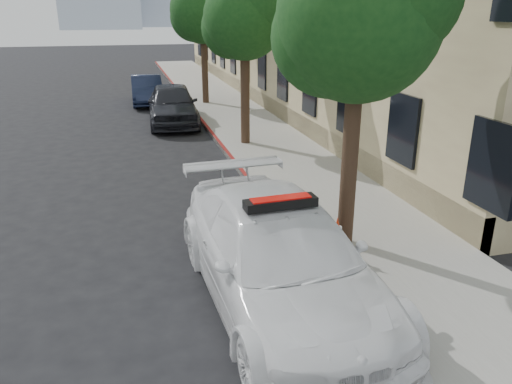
{
  "coord_description": "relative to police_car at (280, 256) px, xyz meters",
  "views": [
    {
      "loc": [
        -1.02,
        -10.01,
        4.4
      ],
      "look_at": [
        1.37,
        -1.07,
        1.0
      ],
      "focal_mm": 35.0,
      "sensor_mm": 36.0,
      "label": 1
    }
  ],
  "objects": [
    {
      "name": "curb_strip",
      "position": [
        0.96,
        13.49,
        -0.75
      ],
      "size": [
        0.12,
        50.0,
        0.15
      ],
      "primitive_type": "cube",
      "color": "maroon",
      "rests_on": "ground"
    },
    {
      "name": "parked_car_mid",
      "position": [
        -0.18,
        13.7,
        -0.02
      ],
      "size": [
        2.16,
        4.84,
        1.61
      ],
      "primitive_type": "imported",
      "rotation": [
        0.0,
        0.0,
        -0.05
      ],
      "color": "black",
      "rests_on": "ground"
    },
    {
      "name": "tree_mid",
      "position": [
        1.83,
        9.48,
        3.33
      ],
      "size": [
        2.77,
        2.64,
        5.43
      ],
      "color": "black",
      "rests_on": "sidewalk"
    },
    {
      "name": "traffic_cone",
      "position": [
        1.39,
        0.98,
        -0.29
      ],
      "size": [
        0.44,
        0.44,
        0.79
      ],
      "rotation": [
        0.0,
        0.0,
        -0.07
      ],
      "color": "black",
      "rests_on": "sidewalk"
    },
    {
      "name": "police_car",
      "position": [
        0.0,
        0.0,
        0.0
      ],
      "size": [
        2.58,
        5.79,
        1.8
      ],
      "rotation": [
        0.0,
        0.0,
        0.05
      ],
      "color": "white",
      "rests_on": "ground"
    },
    {
      "name": "parked_car_far",
      "position": [
        -0.9,
        18.74,
        -0.15
      ],
      "size": [
        1.52,
        4.13,
        1.35
      ],
      "primitive_type": "imported",
      "rotation": [
        0.0,
        0.0,
        -0.02
      ],
      "color": "#151D36",
      "rests_on": "ground"
    },
    {
      "name": "ground",
      "position": [
        -1.1,
        3.49,
        -0.83
      ],
      "size": [
        120.0,
        120.0,
        0.0
      ],
      "primitive_type": "plane",
      "color": "black",
      "rests_on": "ground"
    },
    {
      "name": "fire_hydrant",
      "position": [
        1.25,
        1.91,
        -0.29
      ],
      "size": [
        0.34,
        0.31,
        0.8
      ],
      "rotation": [
        0.0,
        0.0,
        -0.28
      ],
      "color": "silver",
      "rests_on": "sidewalk"
    },
    {
      "name": "sidewalk",
      "position": [
        2.5,
        13.49,
        -0.75
      ],
      "size": [
        3.2,
        50.0,
        0.15
      ],
      "primitive_type": "cube",
      "color": "gray",
      "rests_on": "ground"
    },
    {
      "name": "tree_near",
      "position": [
        1.83,
        1.48,
        3.45
      ],
      "size": [
        2.92,
        2.82,
        5.62
      ],
      "color": "black",
      "rests_on": "sidewalk"
    },
    {
      "name": "tree_far",
      "position": [
        1.83,
        17.48,
        3.56
      ],
      "size": [
        3.1,
        3.0,
        5.81
      ],
      "color": "black",
      "rests_on": "sidewalk"
    }
  ]
}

